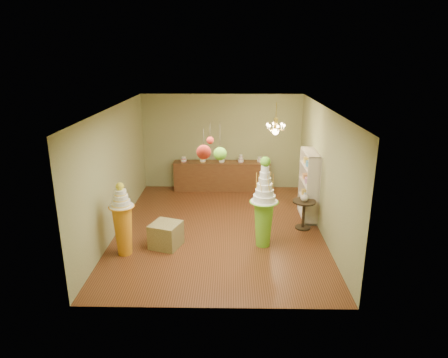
{
  "coord_description": "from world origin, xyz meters",
  "views": [
    {
      "loc": [
        0.29,
        -9.13,
        4.22
      ],
      "look_at": [
        0.13,
        0.0,
        1.31
      ],
      "focal_mm": 32.0,
      "sensor_mm": 36.0,
      "label": 1
    }
  ],
  "objects_px": {
    "pedestal_orange": "(123,225)",
    "round_table": "(304,211)",
    "pedestal_green": "(264,212)",
    "sideboard": "(222,175)"
  },
  "relations": [
    {
      "from": "round_table",
      "to": "pedestal_green",
      "type": "bearing_deg",
      "value": -138.78
    },
    {
      "from": "pedestal_green",
      "to": "round_table",
      "type": "height_order",
      "value": "pedestal_green"
    },
    {
      "from": "sideboard",
      "to": "round_table",
      "type": "xyz_separation_m",
      "value": [
        2.1,
        -2.91,
        -0.0
      ]
    },
    {
      "from": "pedestal_orange",
      "to": "round_table",
      "type": "relative_size",
      "value": 2.23
    },
    {
      "from": "pedestal_green",
      "to": "sideboard",
      "type": "xyz_separation_m",
      "value": [
        -1.03,
        3.84,
        -0.35
      ]
    },
    {
      "from": "pedestal_green",
      "to": "pedestal_orange",
      "type": "relative_size",
      "value": 1.28
    },
    {
      "from": "pedestal_orange",
      "to": "round_table",
      "type": "height_order",
      "value": "pedestal_orange"
    },
    {
      "from": "pedestal_green",
      "to": "round_table",
      "type": "bearing_deg",
      "value": 41.22
    },
    {
      "from": "sideboard",
      "to": "round_table",
      "type": "distance_m",
      "value": 3.59
    },
    {
      "from": "pedestal_orange",
      "to": "pedestal_green",
      "type": "bearing_deg",
      "value": 8.47
    }
  ]
}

